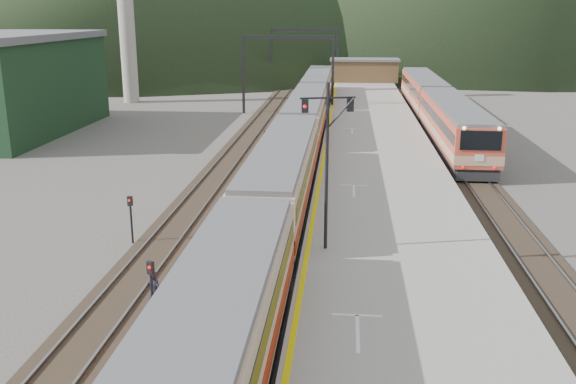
# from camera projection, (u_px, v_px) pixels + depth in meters

# --- Properties ---
(track_main) EXTENTS (2.60, 200.00, 0.23)m
(track_main) POSITION_uv_depth(u_px,v_px,m) (305.00, 142.00, 52.66)
(track_main) COLOR black
(track_main) RESTS_ON ground
(track_far) EXTENTS (2.60, 200.00, 0.23)m
(track_far) POSITION_uv_depth(u_px,v_px,m) (245.00, 140.00, 53.10)
(track_far) COLOR black
(track_far) RESTS_ON ground
(track_second) EXTENTS (2.60, 200.00, 0.23)m
(track_second) POSITION_uv_depth(u_px,v_px,m) (448.00, 144.00, 51.65)
(track_second) COLOR black
(track_second) RESTS_ON ground
(platform) EXTENTS (8.00, 100.00, 1.00)m
(platform) POSITION_uv_depth(u_px,v_px,m) (375.00, 142.00, 50.14)
(platform) COLOR gray
(platform) RESTS_ON ground
(gantry_near) EXTENTS (9.55, 0.25, 8.00)m
(gantry_near) POSITION_uv_depth(u_px,v_px,m) (288.00, 60.00, 65.77)
(gantry_near) COLOR black
(gantry_near) RESTS_ON ground
(gantry_far) EXTENTS (9.55, 0.25, 8.00)m
(gantry_far) POSITION_uv_depth(u_px,v_px,m) (304.00, 46.00, 89.72)
(gantry_far) COLOR black
(gantry_far) RESTS_ON ground
(station_shed) EXTENTS (9.40, 4.40, 3.10)m
(station_shed) POSITION_uv_depth(u_px,v_px,m) (364.00, 70.00, 87.89)
(station_shed) COLOR brown
(station_shed) RESTS_ON platform
(main_train) EXTENTS (2.85, 78.02, 3.47)m
(main_train) POSITION_uv_depth(u_px,v_px,m) (297.00, 140.00, 43.53)
(main_train) COLOR tan
(main_train) RESTS_ON track_main
(second_train) EXTENTS (3.02, 41.13, 3.69)m
(second_train) POSITION_uv_depth(u_px,v_px,m) (436.00, 105.00, 58.91)
(second_train) COLOR #CA4B33
(second_train) RESTS_ON track_second
(signal_mast) EXTENTS (2.15, 0.68, 6.80)m
(signal_mast) POSITION_uv_depth(u_px,v_px,m) (327.00, 150.00, 25.36)
(signal_mast) COLOR black
(signal_mast) RESTS_ON platform
(short_signal_a) EXTENTS (0.26, 0.23, 2.27)m
(short_signal_a) POSITION_uv_depth(u_px,v_px,m) (151.00, 284.00, 21.92)
(short_signal_a) COLOR black
(short_signal_a) RESTS_ON ground
(short_signal_b) EXTENTS (0.25, 0.20, 2.27)m
(short_signal_b) POSITION_uv_depth(u_px,v_px,m) (266.00, 142.00, 45.43)
(short_signal_b) COLOR black
(short_signal_b) RESTS_ON ground
(short_signal_c) EXTENTS (0.22, 0.16, 2.27)m
(short_signal_c) POSITION_uv_depth(u_px,v_px,m) (131.00, 213.00, 29.52)
(short_signal_c) COLOR black
(short_signal_c) RESTS_ON ground
(worker) EXTENTS (0.69, 0.55, 1.63)m
(worker) POSITION_uv_depth(u_px,v_px,m) (154.00, 292.00, 22.78)
(worker) COLOR #202130
(worker) RESTS_ON ground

